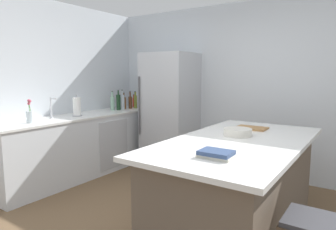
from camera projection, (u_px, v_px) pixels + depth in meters
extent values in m
cube|color=silver|center=(250.00, 90.00, 4.51)|extent=(6.00, 0.10, 2.60)
cube|color=silver|center=(18.00, 91.00, 4.05)|extent=(0.10, 6.00, 2.60)
cube|color=silver|center=(83.00, 146.00, 4.57)|extent=(0.66, 2.71, 0.89)
cube|color=white|center=(81.00, 116.00, 4.50)|extent=(0.69, 2.74, 0.03)
cube|color=#B2B5BA|center=(114.00, 144.00, 4.66)|extent=(0.01, 0.60, 0.75)
cube|color=brown|center=(237.00, 189.00, 2.84)|extent=(0.95, 1.96, 0.89)
cube|color=white|center=(239.00, 142.00, 2.78)|extent=(1.11, 2.16, 0.04)
cube|color=#B7BABF|center=(170.00, 111.00, 4.91)|extent=(0.78, 0.70, 1.87)
cylinder|color=#4C4C51|center=(139.00, 106.00, 4.80)|extent=(0.02, 0.02, 0.93)
cube|color=#473828|center=(314.00, 226.00, 1.85)|extent=(0.36, 0.36, 0.04)
cube|color=#38383D|center=(314.00, 221.00, 1.84)|extent=(0.34, 0.34, 0.03)
cylinder|color=silver|center=(52.00, 118.00, 4.15)|extent=(0.05, 0.05, 0.02)
cylinder|color=silver|center=(51.00, 107.00, 4.13)|extent=(0.02, 0.02, 0.28)
cylinder|color=silver|center=(53.00, 99.00, 4.08)|extent=(0.14, 0.02, 0.02)
cylinder|color=silver|center=(30.00, 117.00, 3.76)|extent=(0.09, 0.09, 0.15)
cylinder|color=#4C7F3D|center=(29.00, 109.00, 3.76)|extent=(0.01, 0.03, 0.22)
sphere|color=#DB4C66|center=(29.00, 101.00, 3.74)|extent=(0.04, 0.04, 0.04)
cylinder|color=#4C7F3D|center=(29.00, 111.00, 3.74)|extent=(0.01, 0.01, 0.19)
sphere|color=#DB4C66|center=(29.00, 104.00, 3.73)|extent=(0.04, 0.04, 0.04)
cylinder|color=#4C7F3D|center=(30.00, 110.00, 3.74)|extent=(0.01, 0.04, 0.22)
sphere|color=#DB4C66|center=(30.00, 101.00, 3.73)|extent=(0.04, 0.04, 0.04)
cylinder|color=gray|center=(77.00, 116.00, 4.38)|extent=(0.14, 0.14, 0.01)
cylinder|color=white|center=(77.00, 106.00, 4.36)|extent=(0.11, 0.11, 0.26)
cylinder|color=gray|center=(77.00, 96.00, 4.34)|extent=(0.02, 0.02, 0.04)
cylinder|color=red|center=(134.00, 103.00, 5.54)|extent=(0.05, 0.05, 0.17)
cylinder|color=red|center=(134.00, 97.00, 5.53)|extent=(0.02, 0.02, 0.05)
cylinder|color=black|center=(134.00, 95.00, 5.52)|extent=(0.03, 0.03, 0.01)
cylinder|color=olive|center=(135.00, 102.00, 5.38)|extent=(0.06, 0.06, 0.23)
cylinder|color=olive|center=(135.00, 94.00, 5.36)|extent=(0.03, 0.03, 0.06)
cylinder|color=black|center=(135.00, 92.00, 5.36)|extent=(0.03, 0.03, 0.01)
cylinder|color=#5B3319|center=(130.00, 102.00, 5.35)|extent=(0.06, 0.06, 0.21)
cylinder|color=#5B3319|center=(130.00, 94.00, 5.33)|extent=(0.03, 0.03, 0.08)
cylinder|color=black|center=(130.00, 92.00, 5.32)|extent=(0.03, 0.03, 0.01)
cylinder|color=brown|center=(124.00, 103.00, 5.29)|extent=(0.08, 0.08, 0.20)
cylinder|color=brown|center=(124.00, 95.00, 5.27)|extent=(0.03, 0.03, 0.07)
cylinder|color=black|center=(124.00, 93.00, 5.26)|extent=(0.03, 0.03, 0.01)
cylinder|color=silver|center=(122.00, 102.00, 5.18)|extent=(0.08, 0.08, 0.25)
cylinder|color=silver|center=(122.00, 93.00, 5.16)|extent=(0.03, 0.03, 0.08)
cylinder|color=black|center=(122.00, 90.00, 5.15)|extent=(0.03, 0.03, 0.01)
cylinder|color=#19381E|center=(118.00, 102.00, 5.10)|extent=(0.07, 0.07, 0.26)
cylinder|color=#19381E|center=(118.00, 93.00, 5.08)|extent=(0.03, 0.03, 0.07)
cylinder|color=black|center=(118.00, 90.00, 5.08)|extent=(0.03, 0.03, 0.01)
cylinder|color=#8CB79E|center=(112.00, 103.00, 5.06)|extent=(0.07, 0.07, 0.24)
cylinder|color=#8CB79E|center=(112.00, 94.00, 5.03)|extent=(0.03, 0.03, 0.08)
cylinder|color=black|center=(112.00, 91.00, 5.03)|extent=(0.03, 0.03, 0.01)
cube|color=silver|center=(216.00, 156.00, 2.18)|extent=(0.26, 0.16, 0.02)
cube|color=#334770|center=(216.00, 153.00, 2.18)|extent=(0.24, 0.19, 0.03)
cylinder|color=silver|center=(238.00, 132.00, 2.95)|extent=(0.28, 0.28, 0.07)
cube|color=#9E7042|center=(251.00, 128.00, 3.33)|extent=(0.33, 0.24, 0.02)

